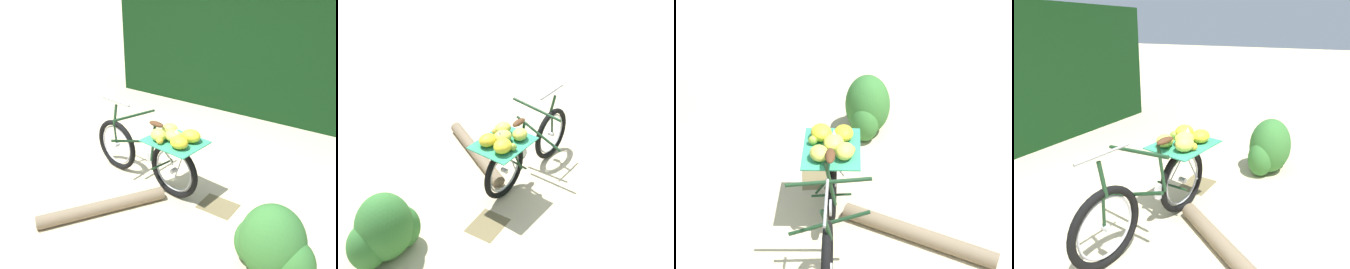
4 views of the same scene
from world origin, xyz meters
TOP-DOWN VIEW (x-y plane):
  - ground_plane at (0.00, 0.00)m, footprint 60.00×60.00m
  - bicycle at (-0.34, 0.20)m, footprint 1.80×0.73m
  - fallen_log at (-0.21, 1.01)m, footprint 0.92×1.37m
  - shrub_cluster at (-2.16, 0.77)m, footprint 0.80×0.55m
  - leaf_litter_patch at (-1.26, 0.11)m, footprint 0.44×0.36m

SIDE VIEW (x-z plane):
  - ground_plane at x=0.00m, z-range 0.00..0.00m
  - leaf_litter_patch at x=-1.26m, z-range 0.00..0.01m
  - fallen_log at x=-0.21m, z-range 0.00..0.16m
  - shrub_cluster at x=-2.16m, z-range -0.05..0.72m
  - bicycle at x=-0.34m, z-range 0.01..1.04m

